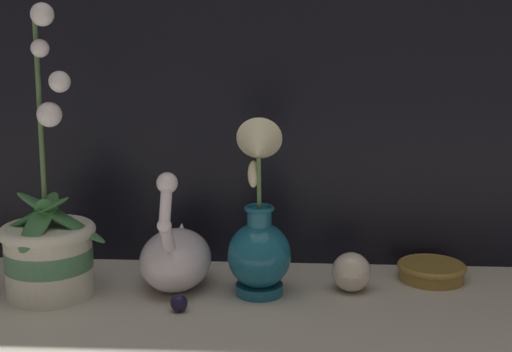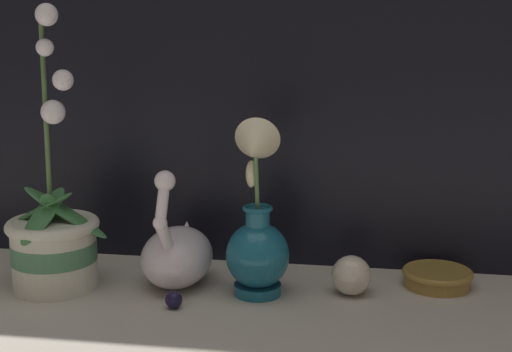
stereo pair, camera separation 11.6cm
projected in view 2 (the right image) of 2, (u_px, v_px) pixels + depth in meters
ground_plane at (241, 319)px, 1.08m from camera, size 2.80×2.80×0.00m
orchid_potted_plant at (54, 239)px, 1.19m from camera, size 0.20×0.19×0.47m
swan_figurine at (177, 253)px, 1.21m from camera, size 0.12×0.20×0.21m
blue_vase at (257, 237)px, 1.15m from camera, size 0.10×0.12×0.30m
glass_sphere at (351, 275)px, 1.17m from camera, size 0.07×0.07×0.07m
amber_dish at (437, 276)px, 1.21m from camera, size 0.12×0.12×0.03m
glass_bauble at (174, 300)px, 1.12m from camera, size 0.03×0.03×0.03m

